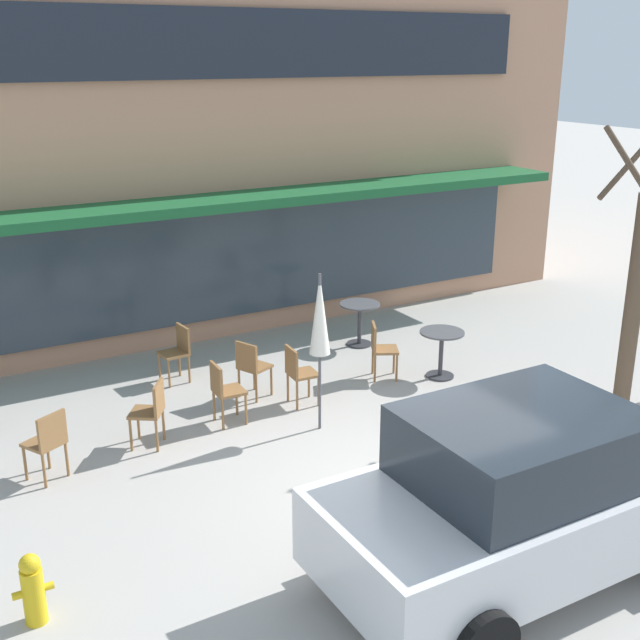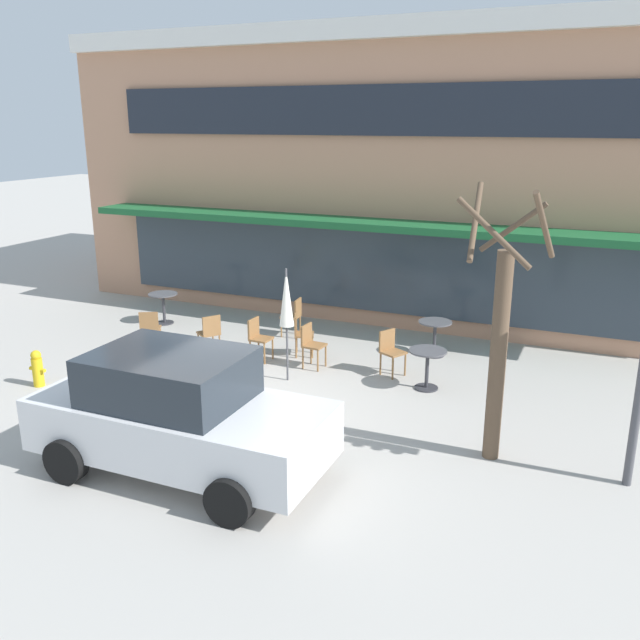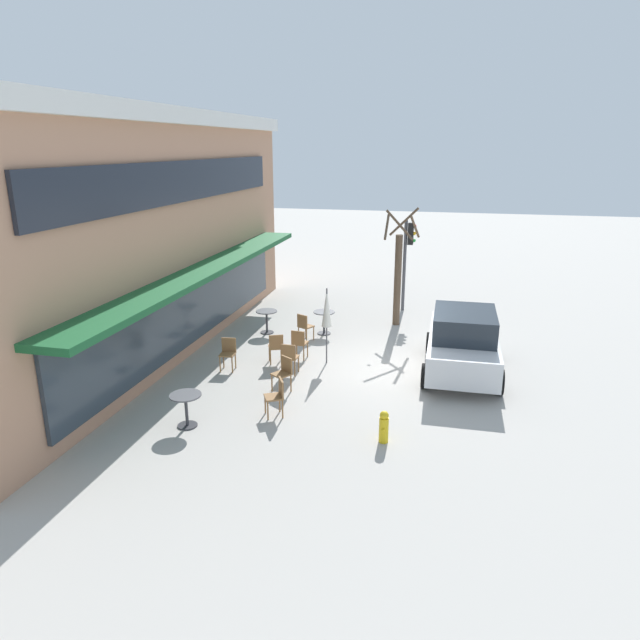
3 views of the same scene
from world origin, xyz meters
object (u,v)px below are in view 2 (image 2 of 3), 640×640
at_px(cafe_chair_3, 301,332).
at_px(cafe_chair_1, 210,332).
at_px(cafe_chair_2, 311,342).
at_px(cafe_chair_5, 294,314).
at_px(cafe_table_streetside, 435,332).
at_px(street_tree, 499,339).
at_px(fire_hydrant, 37,368).
at_px(cafe_table_near_wall, 427,363).
at_px(cafe_table_by_tree, 163,303).
at_px(cafe_chair_6, 258,336).
at_px(parked_sedan, 178,414).
at_px(patio_umbrella_green_folded, 286,298).
at_px(cafe_chair_4, 150,327).
at_px(cafe_chair_0, 390,349).

bearing_deg(cafe_chair_3, cafe_chair_1, -156.83).
relative_size(cafe_chair_2, cafe_chair_5, 1.00).
relative_size(cafe_table_streetside, street_tree, 0.19).
bearing_deg(fire_hydrant, cafe_table_near_wall, 22.67).
bearing_deg(cafe_table_by_tree, street_tree, -23.43).
relative_size(cafe_table_near_wall, cafe_table_by_tree, 1.00).
bearing_deg(cafe_chair_6, street_tree, -24.22).
distance_m(cafe_table_streetside, parked_sedan, 6.61).
height_order(patio_umbrella_green_folded, parked_sedan, patio_umbrella_green_folded).
height_order(patio_umbrella_green_folded, cafe_chair_3, patio_umbrella_green_folded).
bearing_deg(cafe_chair_3, street_tree, -33.14).
distance_m(cafe_chair_4, street_tree, 7.99).
distance_m(cafe_table_by_tree, fire_hydrant, 4.33).
distance_m(cafe_chair_3, fire_hydrant, 5.19).
height_order(cafe_table_by_tree, fire_hydrant, cafe_table_by_tree).
distance_m(cafe_chair_2, street_tree, 4.87).
bearing_deg(cafe_table_near_wall, fire_hydrant, -157.33).
distance_m(cafe_chair_1, cafe_chair_4, 1.38).
distance_m(cafe_chair_6, street_tree, 5.86).
xyz_separation_m(cafe_table_streetside, cafe_chair_3, (-2.60, -1.14, 0.01)).
distance_m(cafe_chair_1, parked_sedan, 4.95).
bearing_deg(cafe_table_near_wall, cafe_table_by_tree, 167.86).
distance_m(cafe_table_near_wall, cafe_table_by_tree, 7.18).
bearing_deg(cafe_chair_6, fire_hydrant, -136.52).
bearing_deg(patio_umbrella_green_folded, cafe_chair_3, 105.09).
relative_size(cafe_chair_2, cafe_chair_6, 1.00).
bearing_deg(cafe_chair_0, cafe_chair_5, 152.77).
distance_m(cafe_chair_0, parked_sedan, 5.09).
bearing_deg(cafe_table_near_wall, cafe_chair_0, 152.78).
height_order(cafe_chair_2, street_tree, street_tree).
bearing_deg(cafe_table_by_tree, cafe_chair_3, -10.81).
distance_m(patio_umbrella_green_folded, cafe_chair_1, 2.49).
bearing_deg(cafe_chair_1, cafe_chair_4, -169.62).
bearing_deg(street_tree, cafe_chair_6, 155.78).
height_order(cafe_chair_3, cafe_chair_4, same).
bearing_deg(cafe_chair_5, fire_hydrant, -123.16).
relative_size(cafe_chair_2, parked_sedan, 0.21).
height_order(cafe_chair_5, cafe_chair_6, same).
bearing_deg(cafe_chair_6, cafe_chair_3, 41.14).
bearing_deg(street_tree, cafe_chair_5, 141.94).
height_order(cafe_table_near_wall, cafe_chair_5, cafe_chair_5).
distance_m(cafe_chair_5, fire_hydrant, 5.61).
distance_m(cafe_table_streetside, cafe_chair_3, 2.83).
relative_size(cafe_chair_5, street_tree, 0.22).
height_order(patio_umbrella_green_folded, street_tree, street_tree).
relative_size(cafe_table_by_tree, cafe_chair_4, 0.85).
height_order(cafe_table_near_wall, patio_umbrella_green_folded, patio_umbrella_green_folded).
height_order(cafe_chair_0, cafe_chair_1, same).
distance_m(cafe_chair_3, cafe_chair_5, 1.36).
xyz_separation_m(cafe_chair_0, street_tree, (2.43, -2.66, 1.32)).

